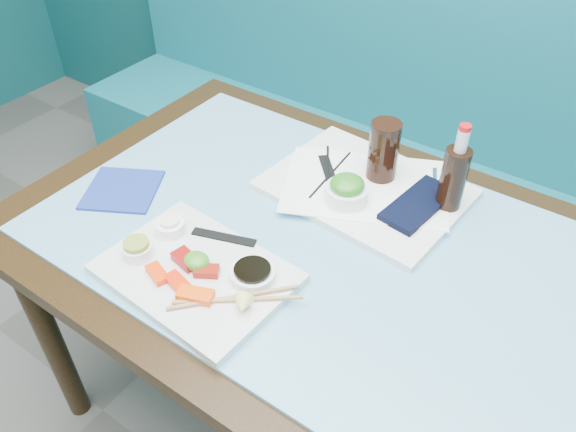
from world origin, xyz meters
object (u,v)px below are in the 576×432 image
Objects in this scene: serving_tray at (365,189)px; blue_napkin at (122,190)px; dining_table at (321,269)px; sashimi_plate at (196,273)px; seaweed_bowl at (346,194)px; booth_bench at (445,187)px; cola_bottle_body at (452,182)px; cola_glass at (383,151)px.

blue_napkin is at bearing -140.51° from serving_tray.
dining_table is 0.30m from sashimi_plate.
dining_table is 0.51m from blue_napkin.
seaweed_bowl reaches higher than blue_napkin.
sashimi_plate is 2.25× the size of blue_napkin.
serving_tray is (-0.01, -0.64, 0.39)m from booth_bench.
booth_bench reaches higher than cola_bottle_body.
cola_glass is (0.00, 0.26, 0.18)m from dining_table.
blue_napkin reaches higher than dining_table.
serving_tray is at bearing 82.41° from seaweed_bowl.
dining_table is (0.00, -0.84, 0.29)m from booth_bench.
sashimi_plate reaches higher than serving_tray.
sashimi_plate is 3.77× the size of seaweed_bowl.
blue_napkin is (-0.49, -0.39, -0.09)m from cola_glass.
seaweed_bowl is at bearing -148.54° from cola_bottle_body.
dining_table is at bearing 61.36° from sashimi_plate.
sashimi_plate is at bearing -103.09° from serving_tray.
dining_table is at bearing -90.43° from cola_glass.
seaweed_bowl is (-0.01, -0.07, 0.03)m from serving_tray.
serving_tray is (-0.01, 0.20, 0.10)m from dining_table.
seaweed_bowl is (-0.02, -0.71, 0.42)m from booth_bench.
booth_bench is at bearing 90.00° from dining_table.
cola_glass is at bearing 38.28° from blue_napkin.
cola_glass is (0.15, 0.49, 0.08)m from sashimi_plate.
cola_bottle_body reaches higher than dining_table.
sashimi_plate is (-0.15, -0.24, 0.10)m from dining_table.
dining_table is 9.47× the size of cola_glass.
blue_napkin is (-0.49, -0.13, 0.09)m from dining_table.
cola_bottle_body reaches higher than seaweed_bowl.
serving_tray is (0.14, 0.44, -0.00)m from sashimi_plate.
cola_bottle_body is (0.18, 0.25, 0.17)m from dining_table.
seaweed_bowl reaches higher than serving_tray.
cola_glass is at bearing 89.57° from dining_table.
sashimi_plate is 0.83× the size of serving_tray.
dining_table is 0.35m from cola_bottle_body.
serving_tray reaches higher than dining_table.
dining_table is at bearing -90.00° from booth_bench.
seaweed_bowl is at bearing -98.75° from cola_glass.
serving_tray is 0.21m from cola_bottle_body.
seaweed_bowl is at bearing 98.14° from dining_table.
serving_tray is at bearing -166.40° from cola_bottle_body.
cola_bottle_body reaches higher than blue_napkin.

